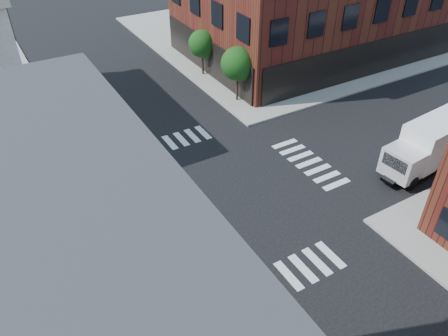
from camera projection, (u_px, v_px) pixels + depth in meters
name	position (u px, v px, depth m)	size (l,w,h in m)	color
ground	(218.00, 197.00, 26.37)	(120.00, 120.00, 0.00)	black
sidewalk_ne	(287.00, 33.00, 49.50)	(30.00, 30.00, 0.15)	gray
tree_near	(238.00, 65.00, 34.52)	(2.69, 2.69, 4.49)	black
tree_far	(203.00, 45.00, 38.87)	(2.43, 2.43, 4.07)	black
signal_pole	(154.00, 290.00, 17.29)	(1.29, 1.24, 4.60)	black
box_truck	(431.00, 144.00, 27.95)	(7.40, 2.79, 3.28)	white
traffic_cone	(193.00, 275.00, 21.13)	(0.40, 0.40, 0.67)	orange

